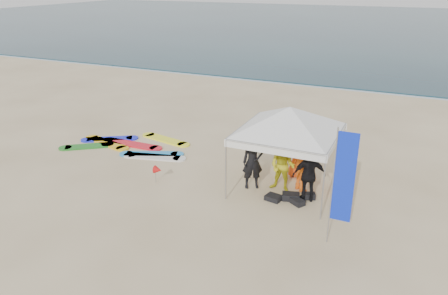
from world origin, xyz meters
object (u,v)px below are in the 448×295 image
at_px(person_yellow, 283,166).
at_px(person_black_b, 309,175).
at_px(person_orange_b, 299,154).
at_px(feather_flag, 343,179).
at_px(person_orange_a, 303,163).
at_px(surfboard_spread, 130,146).
at_px(person_seated, 339,180).
at_px(marker_pennant, 158,170).
at_px(canopy_tent, 290,107).
at_px(person_black_a, 253,161).

height_order(person_yellow, person_black_b, person_black_b).
height_order(person_yellow, person_orange_b, person_yellow).
bearing_deg(person_yellow, feather_flag, -43.00).
relative_size(person_orange_a, surfboard_spread, 0.37).
height_order(person_orange_b, person_seated, person_orange_b).
xyz_separation_m(person_seated, feather_flag, (0.56, -3.16, 1.54)).
relative_size(person_orange_b, marker_pennant, 2.79).
bearing_deg(feather_flag, marker_pennant, 169.15).
relative_size(person_orange_b, feather_flag, 0.53).
height_order(person_orange_a, person_orange_b, person_orange_a).
bearing_deg(person_black_b, canopy_tent, -58.17).
height_order(person_orange_a, person_seated, person_orange_a).
bearing_deg(person_orange_a, person_yellow, 67.66).
distance_m(feather_flag, marker_pennant, 6.74).
relative_size(person_orange_a, person_seated, 2.27).
height_order(marker_pennant, surfboard_spread, marker_pennant).
bearing_deg(marker_pennant, person_orange_b, 30.12).
bearing_deg(person_seated, person_black_a, 114.59).
relative_size(person_orange_b, surfboard_spread, 0.34).
relative_size(person_orange_a, canopy_tent, 0.44).
relative_size(canopy_tent, feather_flag, 1.32).
height_order(feather_flag, surfboard_spread, feather_flag).
bearing_deg(person_yellow, person_orange_b, 84.96).
bearing_deg(feather_flag, person_seated, 100.02).
xyz_separation_m(person_seated, marker_pennant, (-5.90, -1.92, 0.07)).
relative_size(person_black_a, person_seated, 2.26).
xyz_separation_m(person_yellow, canopy_tent, (0.08, 0.21, 2.01)).
relative_size(person_black_b, feather_flag, 0.55).
xyz_separation_m(person_orange_b, surfboard_spread, (-7.33, -0.03, -0.85)).
xyz_separation_m(person_orange_b, marker_pennant, (-4.33, -2.51, -0.39)).
xyz_separation_m(person_orange_a, feather_flag, (1.71, -2.81, 0.99)).
distance_m(person_black_a, person_yellow, 1.01).
height_order(person_black_a, person_black_b, person_black_a).
bearing_deg(person_black_b, surfboard_spread, -36.90).
height_order(person_yellow, person_seated, person_yellow).
xyz_separation_m(canopy_tent, feather_flag, (2.24, -2.69, -0.94)).
height_order(person_orange_a, surfboard_spread, person_orange_a).
relative_size(person_black_a, person_orange_b, 1.09).
relative_size(person_yellow, feather_flag, 0.54).
xyz_separation_m(person_yellow, surfboard_spread, (-7.13, 1.24, -0.86)).
height_order(person_black_a, canopy_tent, canopy_tent).
relative_size(person_seated, canopy_tent, 0.19).
height_order(person_black_b, person_orange_b, person_black_b).
bearing_deg(canopy_tent, feather_flag, -50.15).
relative_size(person_yellow, person_orange_b, 1.01).
bearing_deg(marker_pennant, person_black_a, 18.44).
bearing_deg(person_seated, canopy_tent, 112.58).
xyz_separation_m(feather_flag, surfboard_spread, (-9.46, 3.71, -1.93)).
xyz_separation_m(person_seated, canopy_tent, (-1.69, -0.47, 2.47)).
relative_size(person_black_a, feather_flag, 0.58).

